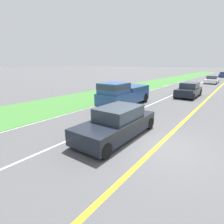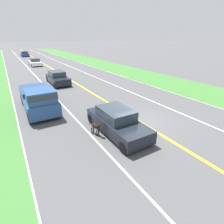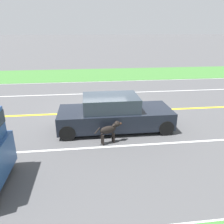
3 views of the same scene
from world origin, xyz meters
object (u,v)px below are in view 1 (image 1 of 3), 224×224
dog (102,119)px  car_trailing_near (189,90)px  ego_car (117,123)px  pickup_truck (123,94)px  car_trailing_mid (212,80)px  car_trailing_far (223,75)px

dog → car_trailing_near: (-1.31, -12.92, 0.15)m
ego_car → pickup_truck: size_ratio=0.87×
car_trailing_near → ego_car: bearing=89.6°
pickup_truck → car_trailing_mid: size_ratio=1.09×
dog → pickup_truck: size_ratio=0.20×
dog → car_trailing_mid: 29.54m
car_trailing_near → car_trailing_far: bearing=-90.5°
car_trailing_near → car_trailing_mid: 16.59m
pickup_truck → car_trailing_far: bearing=-94.9°
car_trailing_far → car_trailing_near: bearing=89.5°
ego_car → dog: size_ratio=4.40×
car_trailing_near → car_trailing_mid: size_ratio=0.94×
ego_car → car_trailing_mid: 29.82m
ego_car → car_trailing_far: size_ratio=0.97×
dog → car_trailing_near: 12.99m
car_trailing_near → car_trailing_mid: bearing=-90.2°
ego_car → pickup_truck: bearing=-59.5°
car_trailing_near → car_trailing_mid: (-0.06, -16.58, -0.07)m
car_trailing_mid → car_trailing_far: 19.26m
car_trailing_mid → ego_car: bearing=89.7°
ego_car → pickup_truck: 6.53m
car_trailing_near → car_trailing_mid: car_trailing_near is taller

